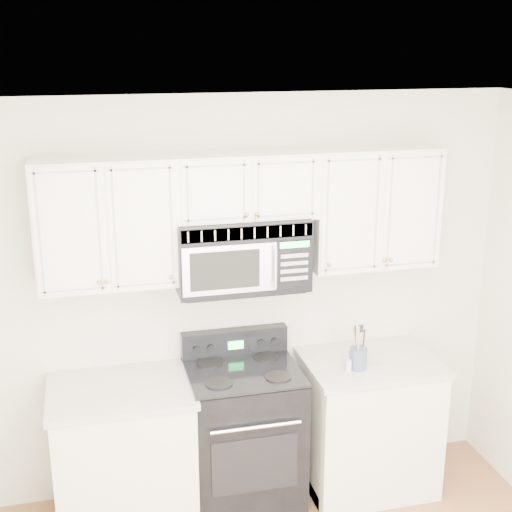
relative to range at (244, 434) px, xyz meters
name	(u,v)px	position (x,y,z in m)	size (l,w,h in m)	color
room	(331,440)	(0.04, -1.46, 0.82)	(3.51, 3.51, 2.61)	brown
base_cabinet_left	(125,459)	(-0.76, -0.02, -0.06)	(0.86, 0.65, 0.92)	white
base_cabinet_right	(367,427)	(0.84, -0.02, -0.06)	(0.86, 0.65, 0.92)	white
range	(244,434)	(0.00, 0.00, 0.00)	(0.70, 0.64, 1.10)	black
upper_cabinets	(245,208)	(0.04, 0.13, 1.45)	(2.44, 0.37, 0.75)	white
microwave	(241,253)	(0.01, 0.09, 1.19)	(0.79, 0.45, 0.44)	black
utensil_crock	(358,357)	(0.71, -0.12, 0.51)	(0.11, 0.11, 0.30)	#3E5573
shaker_salt	(349,365)	(0.64, -0.15, 0.48)	(0.04, 0.04, 0.09)	silver
shaker_pepper	(349,356)	(0.68, -0.04, 0.48)	(0.04, 0.04, 0.09)	silver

